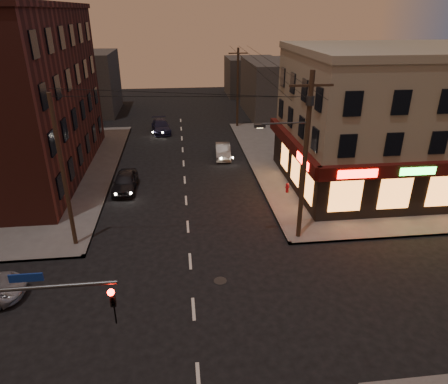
{
  "coord_description": "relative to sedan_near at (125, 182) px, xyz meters",
  "views": [
    {
      "loc": [
        -0.28,
        -15.04,
        12.96
      ],
      "look_at": [
        2.19,
        6.22,
        3.2
      ],
      "focal_mm": 32.0,
      "sensor_mm": 36.0,
      "label": 1
    }
  ],
  "objects": [
    {
      "name": "ground",
      "position": [
        4.68,
        -14.45,
        -0.74
      ],
      "size": [
        120.0,
        120.0,
        0.0
      ],
      "primitive_type": "plane",
      "color": "black",
      "rests_on": "ground"
    },
    {
      "name": "sidewalk_ne",
      "position": [
        22.68,
        4.55,
        -0.66
      ],
      "size": [
        24.0,
        28.0,
        0.15
      ],
      "primitive_type": "cube",
      "color": "#514F4C",
      "rests_on": "ground"
    },
    {
      "name": "pizza_building",
      "position": [
        20.61,
        -1.02,
        4.61
      ],
      "size": [
        15.85,
        12.85,
        10.5
      ],
      "color": "gray",
      "rests_on": "sidewalk_ne"
    },
    {
      "name": "bg_building_ne_a",
      "position": [
        18.68,
        23.55,
        2.76
      ],
      "size": [
        10.0,
        12.0,
        7.0
      ],
      "primitive_type": "cube",
      "color": "#3F3D3A",
      "rests_on": "ground"
    },
    {
      "name": "bg_building_nw",
      "position": [
        -8.32,
        27.55,
        3.26
      ],
      "size": [
        9.0,
        10.0,
        8.0
      ],
      "primitive_type": "cube",
      "color": "#3F3D3A",
      "rests_on": "ground"
    },
    {
      "name": "bg_building_ne_b",
      "position": [
        16.68,
        37.55,
        2.26
      ],
      "size": [
        8.0,
        8.0,
        6.0
      ],
      "primitive_type": "cube",
      "color": "#3F3D3A",
      "rests_on": "ground"
    },
    {
      "name": "utility_pole_main",
      "position": [
        11.36,
        -8.65,
        5.03
      ],
      "size": [
        4.2,
        0.44,
        10.0
      ],
      "color": "#382619",
      "rests_on": "sidewalk_ne"
    },
    {
      "name": "utility_pole_far",
      "position": [
        11.48,
        17.55,
        3.91
      ],
      "size": [
        0.26,
        0.26,
        9.0
      ],
      "primitive_type": "cylinder",
      "color": "#382619",
      "rests_on": "sidewalk_ne"
    },
    {
      "name": "utility_pole_west",
      "position": [
        -2.12,
        -7.95,
        3.91
      ],
      "size": [
        0.24,
        0.24,
        9.0
      ],
      "primitive_type": "cylinder",
      "color": "#382619",
      "rests_on": "sidewalk_nw"
    },
    {
      "name": "traffic_signal",
      "position": [
        -0.89,
        -20.05,
        3.42
      ],
      "size": [
        4.49,
        0.32,
        6.47
      ],
      "color": "#333538",
      "rests_on": "ground"
    },
    {
      "name": "sedan_near",
      "position": [
        0.0,
        0.0,
        0.0
      ],
      "size": [
        1.9,
        4.38,
        1.47
      ],
      "primitive_type": "imported",
      "rotation": [
        0.0,
        0.0,
        -0.04
      ],
      "color": "black",
      "rests_on": "ground"
    },
    {
      "name": "sedan_mid",
      "position": [
        8.51,
        6.74,
        -0.08
      ],
      "size": [
        1.67,
        4.08,
        1.32
      ],
      "primitive_type": "imported",
      "rotation": [
        0.0,
        0.0,
        -0.07
      ],
      "color": "slate",
      "rests_on": "ground"
    },
    {
      "name": "sedan_far",
      "position": [
        2.35,
        16.37,
        -0.04
      ],
      "size": [
        2.56,
        4.98,
        1.38
      ],
      "primitive_type": "imported",
      "rotation": [
        0.0,
        0.0,
        0.13
      ],
      "color": "#1B1C36",
      "rests_on": "ground"
    },
    {
      "name": "fire_hydrant",
      "position": [
        12.48,
        -2.17,
        -0.17
      ],
      "size": [
        0.34,
        0.34,
        0.76
      ],
      "rotation": [
        0.0,
        0.0,
        0.19
      ],
      "color": "maroon",
      "rests_on": "sidewalk_ne"
    }
  ]
}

